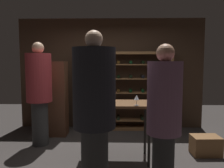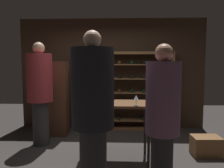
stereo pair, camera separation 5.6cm
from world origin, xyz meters
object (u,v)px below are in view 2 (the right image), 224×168
Objects in this scene: wine_crate at (206,146)px; wine_glass_stemmed_center at (136,98)px; person_bystander_red_print at (93,107)px; wine_bottle_green_slim at (94,97)px; tasting_table at (116,110)px; display_cabinet at (58,99)px; wine_bottle_amber_reserve at (106,95)px; wine_rack at (125,91)px; person_guest_plum_blouse at (163,115)px; person_guest_blue_shirt at (40,89)px.

wine_crate is 2.98× the size of wine_glass_stemmed_center.
person_bystander_red_print is 4.14× the size of wine_crate.
wine_bottle_green_slim is (-0.10, 0.93, -0.01)m from person_bystander_red_print.
wine_glass_stemmed_center is (-1.26, -0.48, 0.91)m from wine_crate.
wine_glass_stemmed_center reaches higher than tasting_table.
wine_bottle_amber_reserve is (1.16, -1.20, 0.27)m from display_cabinet.
wine_rack is 4.72× the size of wine_crate.
display_cabinet is at bearing 136.36° from tasting_table.
tasting_table is 1.22m from person_guest_plum_blouse.
wine_rack reaches higher than wine_bottle_green_slim.
wine_rack reaches higher than wine_crate.
wine_glass_stemmed_center is (-0.26, 0.82, 0.07)m from person_guest_plum_blouse.
wine_bottle_green_slim is at bearing -55.41° from display_cabinet.
wine_rack is 2.00m from wine_bottle_green_slim.
wine_bottle_green_slim is (-1.92, -0.39, 0.92)m from wine_crate.
wine_bottle_amber_reserve is at bearing -174.17° from wine_crate.
display_cabinet is (-1.50, -0.51, -0.12)m from wine_rack.
person_guest_plum_blouse is 0.91× the size of person_guest_blue_shirt.
wine_glass_stemmed_center is (0.14, -2.01, 0.14)m from wine_rack.
person_guest_blue_shirt is at bearing 172.30° from wine_crate.
display_cabinet is 1.69m from wine_bottle_amber_reserve.
person_guest_blue_shirt is 5.80× the size of wine_bottle_green_slim.
display_cabinet reaches higher than wine_bottle_green_slim.
wine_rack is 14.09× the size of wine_glass_stemmed_center.
display_cabinet is 1.74m from wine_bottle_green_slim.
wine_bottle_amber_reserve is at bearing -58.85° from person_bystander_red_print.
person_bystander_red_print is 5.58× the size of wine_bottle_amber_reserve.
tasting_table is 3.25× the size of wine_bottle_green_slim.
person_guest_blue_shirt is at bearing 153.79° from wine_glass_stemmed_center.
display_cabinet is at bearing 137.57° from wine_glass_stemmed_center.
person_guest_plum_blouse is at bearing -143.53° from person_bystander_red_print.
person_bystander_red_print is 5.73× the size of wine_bottle_green_slim.
wine_rack is 1.78m from tasting_table.
wine_crate is (3.07, -0.42, -0.94)m from person_guest_blue_shirt.
wine_rack is 1.24× the size of person_guest_plum_blouse.
person_guest_blue_shirt is 3.24m from wine_crate.
wine_bottle_green_slim is at bearing 29.39° from person_guest_blue_shirt.
person_guest_plum_blouse is at bearing -72.71° from wine_glass_stemmed_center.
wine_rack is 1.13× the size of person_guest_blue_shirt.
wine_rack is at bearing 150.99° from person_guest_plum_blouse.
wine_bottle_amber_reserve is at bearing -101.21° from wine_rack.
wine_bottle_green_slim is (-0.35, -0.15, 0.24)m from tasting_table.
person_guest_blue_shirt is at bearing 156.35° from tasting_table.
wine_bottle_amber_reserve is 0.57m from wine_glass_stemmed_center.
wine_crate is at bearing 5.83° from wine_bottle_amber_reserve.
wine_bottle_green_slim is (-0.18, -0.22, -0.01)m from wine_bottle_amber_reserve.
person_bystander_red_print is 1.01m from wine_glass_stemmed_center.
wine_bottle_amber_reserve reaches higher than wine_bottle_green_slim.
wine_bottle_amber_reserve is at bearing -46.01° from display_cabinet.
person_guest_plum_blouse is (0.82, 0.02, -0.08)m from person_bystander_red_print.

